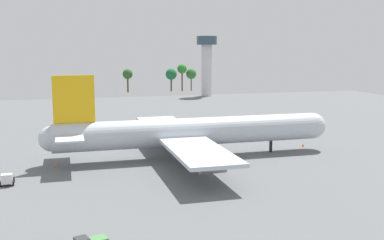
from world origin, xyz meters
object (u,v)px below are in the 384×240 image
Objects in this scene: cargo_airplane at (190,132)px; fuel_truck at (277,122)px; maintenance_van at (7,179)px; safety_cone_tail at (55,165)px; safety_cone_nose at (303,145)px; control_tower at (207,59)px.

cargo_airplane is 48.61m from fuel_truck.
fuel_truck is at bearing 41.50° from cargo_airplane.
cargo_airplane reaches higher than maintenance_van.
cargo_airplane is 85.46× the size of safety_cone_tail.
fuel_truck is 29.57m from safety_cone_nose.
fuel_truck is (36.26, 32.08, -4.37)m from cargo_airplane.
safety_cone_nose reaches higher than safety_cone_tail.
safety_cone_nose is (29.38, 3.34, -5.21)m from cargo_airplane.
maintenance_van is at bearing -167.48° from safety_cone_nose.
fuel_truck is at bearing 30.79° from maintenance_van.
safety_cone_nose is 58.21m from safety_cone_tail.
cargo_airplane reaches higher than fuel_truck.
cargo_airplane is 83.83× the size of safety_cone_nose.
safety_cone_nose is 1.02× the size of safety_cone_tail.
fuel_truck is 92.99m from control_tower.
control_tower reaches higher than safety_cone_nose.
fuel_truck is at bearing 76.54° from safety_cone_nose.
safety_cone_tail is 143.80m from control_tower.
control_tower is (42.12, 123.34, 12.50)m from cargo_airplane.
safety_cone_nose is (-6.88, -28.74, -0.84)m from fuel_truck.
maintenance_van is (-36.54, -11.30, -4.52)m from cargo_airplane.
control_tower is (5.86, 91.26, 16.87)m from fuel_truck.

